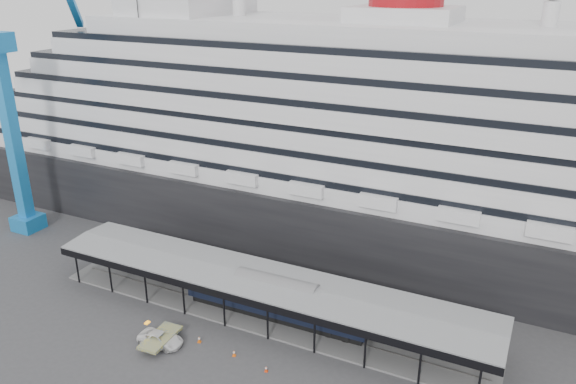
% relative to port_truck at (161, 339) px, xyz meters
% --- Properties ---
extents(ground, '(200.00, 200.00, 0.00)m').
position_rel_port_truck_xyz_m(ground, '(7.50, 5.26, -0.73)').
color(ground, '#3A3A3D').
rests_on(ground, ground).
extents(cruise_ship, '(130.00, 30.00, 43.90)m').
position_rel_port_truck_xyz_m(cruise_ship, '(7.54, 37.26, 17.62)').
color(cruise_ship, black).
rests_on(cruise_ship, ground).
extents(platform_canopy, '(56.00, 9.18, 5.30)m').
position_rel_port_truck_xyz_m(platform_canopy, '(7.50, 10.26, 1.64)').
color(platform_canopy, slate).
rests_on(platform_canopy, ground).
extents(crane_blue, '(22.63, 19.19, 47.60)m').
position_rel_port_truck_xyz_m(crane_blue, '(-37.62, 15.89, 19.23)').
color(crane_blue, '#1A7CC9').
rests_on(crane_blue, ground).
extents(port_truck, '(5.33, 2.64, 1.45)m').
position_rel_port_truck_xyz_m(port_truck, '(0.00, 0.00, 0.00)').
color(port_truck, white).
rests_on(port_truck, ground).
extents(pullman_carriage, '(23.44, 3.44, 22.96)m').
position_rel_port_truck_xyz_m(pullman_carriage, '(9.40, 10.26, 2.05)').
color(pullman_carriage, black).
rests_on(pullman_carriage, ground).
extents(traffic_cone_left, '(0.51, 0.51, 0.80)m').
position_rel_port_truck_xyz_m(traffic_cone_left, '(3.67, 2.22, -0.33)').
color(traffic_cone_left, '#D4560B').
rests_on(traffic_cone_left, ground).
extents(traffic_cone_mid, '(0.42, 0.42, 0.70)m').
position_rel_port_truck_xyz_m(traffic_cone_mid, '(12.86, 1.08, -0.38)').
color(traffic_cone_mid, '#E83A0C').
rests_on(traffic_cone_mid, ground).
extents(traffic_cone_right, '(0.50, 0.50, 0.76)m').
position_rel_port_truck_xyz_m(traffic_cone_right, '(8.49, 1.83, -0.35)').
color(traffic_cone_right, '#F05C0D').
rests_on(traffic_cone_right, ground).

